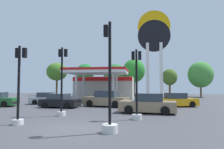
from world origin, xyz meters
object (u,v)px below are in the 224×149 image
traffic_signal_2 (62,87)px  tree_0 (57,72)px  car_5 (148,104)px  car_2 (60,101)px  car_1 (177,100)px  car_3 (106,99)px  traffic_signal_0 (137,92)px  tree_2 (115,76)px  tree_1 (85,72)px  tree_4 (170,77)px  station_pole_sign (154,43)px  traffic_signal_1 (19,91)px  tree_5 (200,75)px  traffic_signal_3 (109,103)px  car_0 (47,99)px  tree_3 (134,71)px

traffic_signal_2 → tree_0: tree_0 is taller
car_5 → traffic_signal_2: 6.85m
car_2 → tree_0: size_ratio=0.56×
car_1 → tree_0: (-21.94, 19.81, 4.59)m
car_3 → traffic_signal_0: bearing=-66.4°
tree_0 → tree_2: (12.99, -0.83, -1.03)m
tree_1 → tree_4: 17.17m
station_pole_sign → car_5: 13.15m
traffic_signal_1 → tree_5: 35.21m
traffic_signal_2 → traffic_signal_0: bearing=-8.7°
car_3 → traffic_signal_3: traffic_signal_3 is taller
tree_0 → tree_2: size_ratio=1.09×
car_0 → traffic_signal_1: 12.89m
tree_1 → tree_4: size_ratio=1.27×
station_pole_sign → tree_1: size_ratio=1.83×
traffic_signal_0 → traffic_signal_1: 7.10m
traffic_signal_0 → car_1: bearing=65.1°
traffic_signal_0 → tree_5: (11.68, 27.37, 2.56)m
car_2 → tree_0: 24.98m
car_0 → tree_4: tree_4 is taller
car_2 → traffic_signal_0: size_ratio=0.89×
car_0 → tree_3: 21.22m
tree_0 → tree_2: 13.06m
car_5 → tree_0: bearing=126.8°
tree_4 → car_5: bearing=-102.1°
car_2 → traffic_signal_0: traffic_signal_0 is taller
traffic_signal_0 → traffic_signal_3: 4.04m
station_pole_sign → tree_2: size_ratio=1.87×
tree_2 → tree_3: bearing=3.3°
tree_0 → tree_3: tree_3 is taller
car_3 → tree_1: 21.93m
car_0 → tree_3: tree_3 is taller
tree_2 → tree_3: tree_3 is taller
car_5 → traffic_signal_0: (-0.81, -3.20, 1.05)m
traffic_signal_1 → traffic_signal_2: bearing=71.9°
car_5 → tree_0: 31.72m
traffic_signal_0 → traffic_signal_1: bearing=-158.3°
tree_1 → tree_2: tree_1 is taller
tree_1 → tree_3: (10.24, 0.09, 0.22)m
tree_0 → tree_3: (16.84, -0.60, -0.03)m
car_0 → car_1: bearing=-3.6°
station_pole_sign → traffic_signal_1: station_pole_sign is taller
car_0 → traffic_signal_2: (5.42, -8.63, 1.48)m
car_1 → car_3: (-7.33, -0.84, 0.10)m
station_pole_sign → traffic_signal_0: station_pole_sign is taller
station_pole_sign → tree_1: bearing=134.8°
traffic_signal_1 → tree_3: bearing=79.8°
car_1 → car_5: car_5 is taller
tree_3 → traffic_signal_0: bearing=-87.7°
tree_2 → car_1: bearing=-64.8°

